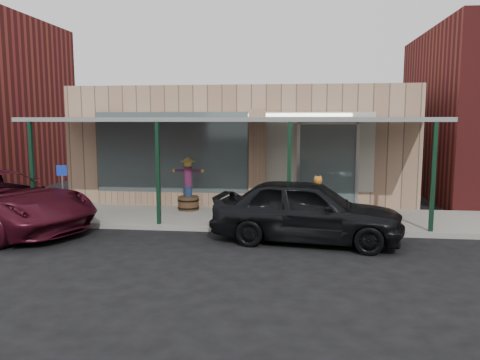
# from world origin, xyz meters

# --- Properties ---
(ground) EXTENTS (120.00, 120.00, 0.00)m
(ground) POSITION_xyz_m (0.00, 0.00, 0.00)
(ground) COLOR black
(ground) RESTS_ON ground
(sidewalk) EXTENTS (40.00, 3.20, 0.15)m
(sidewalk) POSITION_xyz_m (0.00, 3.60, 0.07)
(sidewalk) COLOR gray
(sidewalk) RESTS_ON ground
(storefront) EXTENTS (12.00, 6.25, 4.20)m
(storefront) POSITION_xyz_m (-0.00, 8.16, 2.09)
(storefront) COLOR tan
(storefront) RESTS_ON ground
(awning) EXTENTS (12.00, 3.00, 3.04)m
(awning) POSITION_xyz_m (0.00, 3.56, 3.01)
(awning) COLOR gray
(awning) RESTS_ON ground
(block_buildings_near) EXTENTS (61.00, 8.00, 8.00)m
(block_buildings_near) POSITION_xyz_m (2.01, 9.20, 3.77)
(block_buildings_near) COLOR maroon
(block_buildings_near) RESTS_ON ground
(barrel_scarecrow) EXTENTS (1.01, 0.85, 1.72)m
(barrel_scarecrow) POSITION_xyz_m (-1.45, 4.25, 0.73)
(barrel_scarecrow) COLOR #533621
(barrel_scarecrow) RESTS_ON sidewalk
(barrel_pumpkin) EXTENTS (0.58, 0.58, 0.62)m
(barrel_pumpkin) POSITION_xyz_m (1.33, 3.55, 0.37)
(barrel_pumpkin) COLOR #533621
(barrel_pumpkin) RESTS_ON sidewalk
(handicap_sign) EXTENTS (0.32, 0.05, 1.54)m
(handicap_sign) POSITION_xyz_m (-5.00, 2.89, 1.14)
(handicap_sign) COLOR gray
(handicap_sign) RESTS_ON sidewalk
(parked_sedan) EXTENTS (4.91, 2.52, 1.60)m
(parked_sedan) POSITION_xyz_m (2.26, 1.28, 0.80)
(parked_sedan) COLOR black
(parked_sedan) RESTS_ON ground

